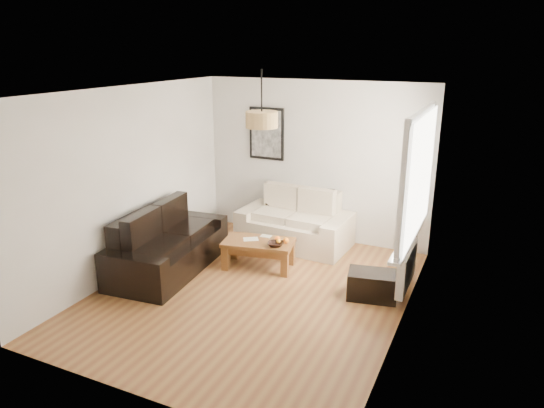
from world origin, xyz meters
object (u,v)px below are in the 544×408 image
at_px(sofa_leather, 168,241).
at_px(coffee_table, 259,254).
at_px(loveseat_cream, 295,219).
at_px(ottoman, 372,285).

relative_size(sofa_leather, coffee_table, 1.98).
xyz_separation_m(loveseat_cream, coffee_table, (-0.14, -1.03, -0.23)).
bearing_deg(ottoman, loveseat_cream, 141.82).
height_order(coffee_table, ottoman, coffee_table).
height_order(loveseat_cream, sofa_leather, loveseat_cream).
distance_m(loveseat_cream, ottoman, 2.04).
bearing_deg(loveseat_cream, coffee_table, -94.48).
bearing_deg(sofa_leather, ottoman, -87.74).
height_order(loveseat_cream, coffee_table, loveseat_cream).
bearing_deg(coffee_table, loveseat_cream, 82.32).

